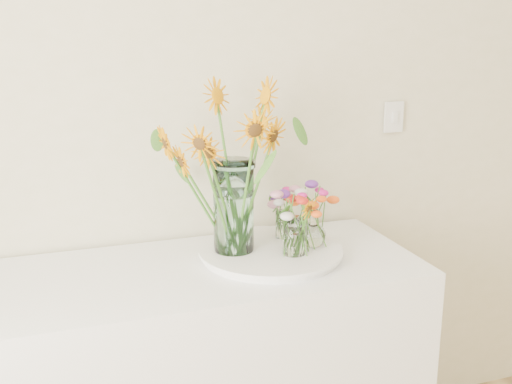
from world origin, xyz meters
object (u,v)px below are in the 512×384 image
small_vase_c (284,225)px  mason_jar (234,207)px  tray (271,254)px  small_vase_a (294,237)px  small_vase_b (313,228)px

small_vase_c → mason_jar: bearing=-162.6°
tray → small_vase_c: (0.08, 0.09, 0.06)m
tray → small_vase_a: bearing=-52.0°
mason_jar → small_vase_c: mason_jar is taller
mason_jar → small_vase_c: (0.20, 0.06, -0.10)m
small_vase_b → mason_jar: bearing=171.6°
tray → mason_jar: bearing=165.5°
small_vase_a → small_vase_c: bearing=80.1°
small_vase_b → tray: bearing=176.6°
mason_jar → small_vase_a: mason_jar is taller
small_vase_a → small_vase_b: size_ratio=0.98×
mason_jar → small_vase_b: bearing=-8.4°
small_vase_a → small_vase_b: bearing=33.3°
tray → small_vase_b: small_vase_b is taller
small_vase_c → small_vase_b: bearing=-57.9°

